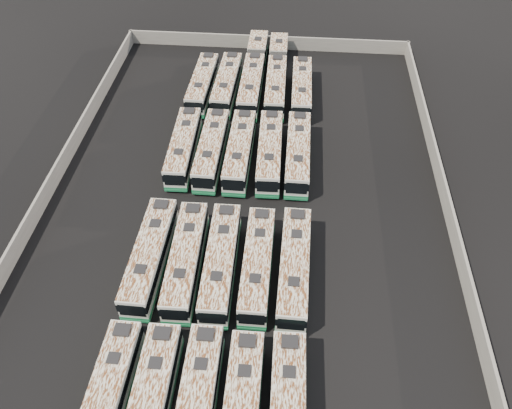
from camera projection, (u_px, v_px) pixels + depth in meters
name	position (u px, v px, depth m)	size (l,w,h in m)	color
ground	(244.00, 207.00, 55.99)	(140.00, 140.00, 0.00)	black
perimeter_wall	(244.00, 200.00, 55.20)	(45.20, 73.20, 2.20)	slate
bus_front_far_left	(107.00, 400.00, 38.72)	(2.75, 12.53, 3.52)	white
bus_front_left	(150.00, 407.00, 38.28)	(2.83, 12.94, 3.64)	white
bus_front_center	(197.00, 407.00, 38.26)	(2.81, 12.86, 3.62)	white
bus_midfront_far_left	(150.00, 256.00, 48.66)	(2.91, 13.08, 3.68)	white
bus_midfront_left	(186.00, 260.00, 48.34)	(3.04, 12.96, 3.64)	white
bus_midfront_center	(221.00, 262.00, 48.11)	(2.96, 13.03, 3.66)	white
bus_midfront_right	(257.00, 265.00, 47.97)	(2.67, 12.60, 3.55)	white
bus_midfront_far_right	(294.00, 267.00, 47.68)	(2.95, 13.08, 3.68)	white
bus_midback_far_left	(184.00, 147.00, 60.56)	(3.00, 12.75, 3.58)	white
bus_midback_left	(212.00, 149.00, 60.22)	(2.80, 12.87, 3.62)	white
bus_midback_center	(240.00, 151.00, 59.99)	(2.82, 12.93, 3.64)	white
bus_midback_right	(270.00, 152.00, 59.86)	(3.05, 13.03, 3.66)	white
bus_midback_far_right	(298.00, 153.00, 59.65)	(2.76, 13.02, 3.67)	white
bus_back_far_left	(203.00, 84.00, 70.55)	(2.92, 12.61, 3.54)	white
bus_back_left	(227.00, 84.00, 70.43)	(3.04, 12.91, 3.62)	white
bus_back_center	(254.00, 73.00, 72.53)	(2.84, 20.35, 3.69)	white
bus_back_right	(277.00, 74.00, 72.35)	(2.99, 19.78, 3.58)	white
bus_back_far_right	(302.00, 88.00, 69.71)	(2.78, 12.64, 3.56)	white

